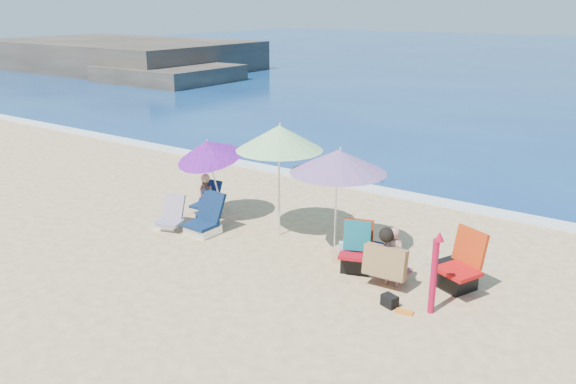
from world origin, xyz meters
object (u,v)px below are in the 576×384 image
Objects in this scene: umbrella_blue at (208,150)px; furled_umbrella at (435,269)px; person_left at (206,194)px; camp_chair_right at (356,253)px; chair_navy at (205,223)px; camp_chair_left at (457,271)px; umbrella_turquoise at (338,161)px; chair_rainbow at (170,219)px; umbrella_striped at (279,138)px; person_center at (390,258)px.

umbrella_blue is 1.43× the size of furled_umbrella.
furled_umbrella reaches higher than person_left.
furled_umbrella is at bearing -20.68° from camp_chair_right.
chair_navy is at bearing -56.56° from umbrella_blue.
camp_chair_right is (3.65, -0.42, -1.16)m from umbrella_blue.
camp_chair_left is 1.64m from camp_chair_right.
furled_umbrella reaches higher than chair_navy.
furled_umbrella is 5.75m from person_left.
furled_umbrella is at bearing -25.00° from umbrella_turquoise.
furled_umbrella is at bearing -2.16° from chair_rainbow.
umbrella_blue is at bearing 179.13° from camp_chair_left.
person_left is (-0.79, 0.91, 0.19)m from chair_navy.
umbrella_turquoise reaches higher than furled_umbrella.
furled_umbrella is (3.56, -1.18, -1.22)m from umbrella_striped.
umbrella_blue is at bearing 123.44° from chair_navy.
umbrella_blue reaches higher than person_center.
furled_umbrella is (2.21, -1.03, -1.01)m from umbrella_turquoise.
furled_umbrella is at bearing -13.10° from person_left.
umbrella_turquoise reaches higher than camp_chair_right.
chair_rainbow is (-2.02, -0.97, -1.74)m from umbrella_striped.
umbrella_turquoise is 2.89× the size of chair_rainbow.
umbrella_turquoise is 2.08× the size of camp_chair_left.
umbrella_turquoise reaches higher than chair_rainbow.
umbrella_striped is 1.73× the size of furled_umbrella.
chair_rainbow is at bearing -114.75° from umbrella_blue.
chair_navy is 4.86m from camp_chair_left.
chair_rainbow is 4.72m from person_center.
umbrella_turquoise is at bearing 13.94° from chair_navy.
furled_umbrella reaches higher than camp_chair_right.
camp_chair_right reaches higher than person_left.
camp_chair_left is at bearing -3.74° from person_left.
person_center is 1.14× the size of person_left.
umbrella_turquoise is 2.08× the size of person_center.
person_left is at bearing 175.42° from umbrella_turquoise.
umbrella_turquoise is at bearing -4.58° from person_left.
camp_chair_right is at bearing 3.61° from chair_navy.
umbrella_blue is 1.19m from person_left.
umbrella_striped is at bearing 163.46° from camp_chair_right.
umbrella_blue is 1.48m from chair_navy.
person_center is 4.80m from person_left.
umbrella_turquoise is 2.27× the size of camp_chair_right.
umbrella_striped is at bearing 32.86° from chair_navy.
chair_rainbow is (-3.37, -0.82, -1.54)m from umbrella_turquoise.
camp_chair_right is (-1.57, 0.59, -0.37)m from furled_umbrella.
umbrella_striped reaches higher than furled_umbrella.
camp_chair_left is (3.60, -0.25, -1.62)m from umbrella_striped.
camp_chair_right is at bearing 159.32° from furled_umbrella.
chair_navy is 1.22m from person_left.
umbrella_blue is 1.59m from chair_rainbow.
person_left is at bearing 90.40° from chair_rainbow.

